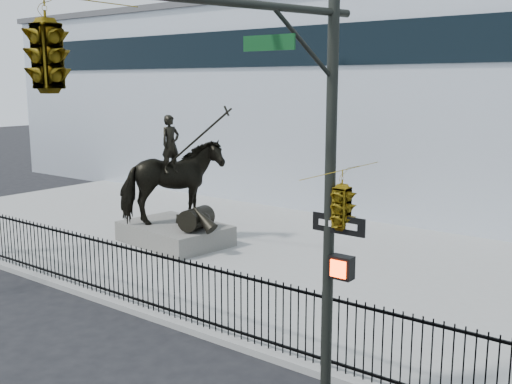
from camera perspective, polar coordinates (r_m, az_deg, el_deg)
The scene contains 7 objects.
ground at distance 15.35m, azimuth -17.37°, elevation -11.28°, with size 120.00×120.00×0.00m, color black.
plaza at distance 19.92m, azimuth -0.72°, elevation -5.54°, with size 30.00×12.00×0.15m, color #999996.
building at distance 30.48m, azimuth 14.65°, elevation 8.10°, with size 44.00×14.00×9.00m, color silver.
picket_fence at distance 15.75m, azimuth -13.83°, elevation -7.05°, with size 22.10×0.10×1.50m.
statue_plinth at distance 20.58m, azimuth -7.74°, elevation -3.93°, with size 3.56×2.45×0.67m, color #575550.
equestrian_statue at distance 20.18m, azimuth -7.74°, elevation 0.80°, with size 4.53×3.09×3.87m.
traffic_signal_right at distance 8.12m, azimuth -4.01°, elevation 5.48°, with size 2.17×6.86×7.00m.
Camera 1 is at (11.81, -8.08, 5.54)m, focal length 42.00 mm.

